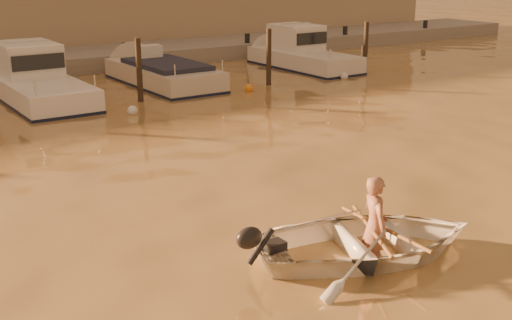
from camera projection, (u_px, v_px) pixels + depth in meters
dinghy at (368, 241)px, 9.70m from camera, size 4.07×3.45×0.72m
person at (375, 226)px, 9.65m from camera, size 0.53×0.66×1.56m
outboard_motor at (273, 250)px, 9.30m from camera, size 0.98×0.67×0.70m
oar_port at (384, 228)px, 9.71m from camera, size 0.30×2.09×0.13m
oar_starboard at (371, 230)px, 9.66m from camera, size 1.06×1.87×0.13m
moored_boat_2 at (35, 80)px, 20.53m from camera, size 2.13×7.20×1.75m
moored_boat_3 at (163, 78)px, 23.10m from camera, size 2.21×6.31×0.95m
moored_boat_4 at (304, 53)px, 26.44m from camera, size 1.98×6.20×1.75m
piling_2 at (139, 73)px, 20.14m from camera, size 0.18×0.18×2.20m
piling_3 at (269, 60)px, 22.83m from camera, size 0.18×0.18×2.20m
piling_4 at (365, 50)px, 25.36m from camera, size 0.18×0.18×2.20m
fender_c at (133, 111)px, 18.71m from camera, size 0.30×0.30×0.30m
fender_d at (249, 88)px, 21.95m from camera, size 0.30×0.30×0.30m
fender_e at (344, 76)px, 24.24m from camera, size 0.30×0.30×0.30m
quay at (67, 65)px, 26.53m from camera, size 52.00×4.00×1.00m
waterfront_building at (24, 2)px, 30.20m from camera, size 46.00×7.00×4.80m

